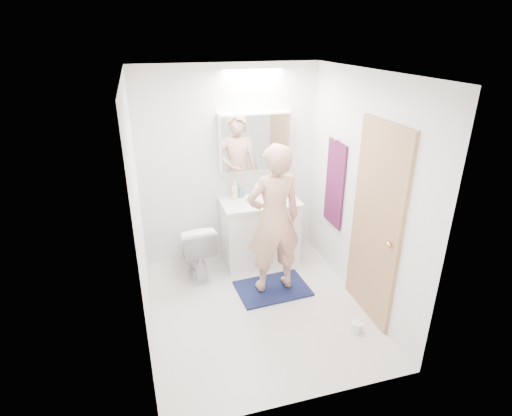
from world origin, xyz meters
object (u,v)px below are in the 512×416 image
object	(u,v)px
medicine_cabinet	(255,142)
toilet_paper_roll	(356,327)
vanity_cabinet	(260,232)
toothbrush_cup	(270,191)
soap_bottle_b	(240,191)
soap_bottle_a	(235,190)
toilet	(195,248)
person	(274,220)

from	to	relation	value
medicine_cabinet	toilet_paper_roll	world-z (taller)	medicine_cabinet
vanity_cabinet	toothbrush_cup	bearing A→B (deg)	40.64
medicine_cabinet	soap_bottle_b	bearing A→B (deg)	-171.51
soap_bottle_b	soap_bottle_a	bearing A→B (deg)	-158.04
soap_bottle_b	toothbrush_cup	size ratio (longest dim) A/B	1.77
toilet	soap_bottle_b	size ratio (longest dim) A/B	4.41
medicine_cabinet	person	world-z (taller)	medicine_cabinet
toilet_paper_roll	toilet	bearing A→B (deg)	132.61
soap_bottle_a	toothbrush_cup	xyz separation A→B (m)	(0.46, 0.01, -0.07)
vanity_cabinet	toilet_paper_roll	size ratio (longest dim) A/B	8.18
medicine_cabinet	soap_bottle_a	bearing A→B (deg)	-167.71
vanity_cabinet	medicine_cabinet	world-z (taller)	medicine_cabinet
person	soap_bottle_a	distance (m)	0.88
medicine_cabinet	soap_bottle_b	world-z (taller)	medicine_cabinet
toilet_paper_roll	medicine_cabinet	bearing A→B (deg)	106.22
toilet	soap_bottle_a	size ratio (longest dim) A/B	3.19
person	soap_bottle_a	bearing A→B (deg)	-78.56
soap_bottle_b	medicine_cabinet	bearing A→B (deg)	8.49
vanity_cabinet	toilet	world-z (taller)	vanity_cabinet
soap_bottle_a	soap_bottle_b	bearing A→B (deg)	21.96
toilet	toothbrush_cup	xyz separation A→B (m)	(1.02, 0.27, 0.51)
person	toothbrush_cup	distance (m)	0.89
soap_bottle_a	soap_bottle_b	distance (m)	0.09
toilet	person	bearing A→B (deg)	138.76
medicine_cabinet	soap_bottle_b	distance (m)	0.63
soap_bottle_b	person	bearing A→B (deg)	-80.07
toothbrush_cup	soap_bottle_a	bearing A→B (deg)	-178.76
medicine_cabinet	toothbrush_cup	xyz separation A→B (m)	(0.19, -0.05, -0.64)
vanity_cabinet	person	world-z (taller)	person
soap_bottle_b	toilet_paper_roll	world-z (taller)	soap_bottle_b
medicine_cabinet	toilet	xyz separation A→B (m)	(-0.84, -0.32, -1.15)
toilet	soap_bottle_a	xyz separation A→B (m)	(0.56, 0.26, 0.58)
toilet	toilet_paper_roll	bearing A→B (deg)	127.82
vanity_cabinet	toilet_paper_roll	world-z (taller)	vanity_cabinet
toilet	person	size ratio (longest dim) A/B	0.42
person	toilet_paper_roll	bearing A→B (deg)	118.92
person	soap_bottle_b	bearing A→B (deg)	-83.69
vanity_cabinet	medicine_cabinet	xyz separation A→B (m)	(-0.00, 0.21, 1.11)
vanity_cabinet	soap_bottle_b	distance (m)	0.58
vanity_cabinet	person	xyz separation A→B (m)	(-0.05, -0.70, 0.49)
person	toilet_paper_roll	world-z (taller)	person
medicine_cabinet	person	bearing A→B (deg)	-92.98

